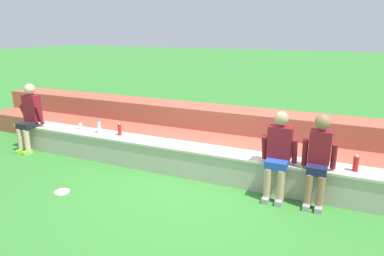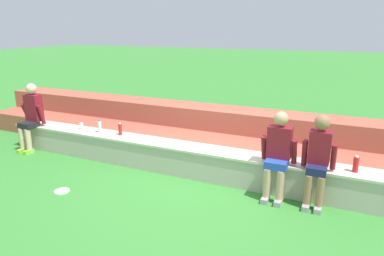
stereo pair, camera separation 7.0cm
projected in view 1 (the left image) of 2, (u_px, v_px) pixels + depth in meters
name	position (u px, v px, depth m)	size (l,w,h in m)	color
ground_plane	(200.00, 182.00, 6.00)	(80.00, 80.00, 0.00)	#388433
stone_seating_wall	(205.00, 162.00, 6.13)	(8.90, 0.51, 0.53)	#B7AF9E
brick_bleachers	(230.00, 136.00, 7.31)	(12.57, 1.53, 0.90)	#A9523E
person_far_left	(29.00, 115.00, 7.36)	(0.53, 0.57, 1.45)	beige
person_left_of_center	(278.00, 152.00, 5.27)	(0.54, 0.52, 1.37)	tan
person_center	(319.00, 157.00, 5.05)	(0.48, 0.51, 1.37)	#996B4C
water_bottle_near_left	(356.00, 164.00, 5.07)	(0.08, 0.08, 0.25)	red
water_bottle_mid_left	(120.00, 129.00, 6.80)	(0.07, 0.07, 0.25)	red
water_bottle_mid_right	(99.00, 127.00, 6.96)	(0.07, 0.07, 0.26)	silver
plastic_cup_middle	(80.00, 126.00, 7.22)	(0.08, 0.08, 0.13)	white
frisbee	(62.00, 192.00, 5.61)	(0.25, 0.25, 0.02)	white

